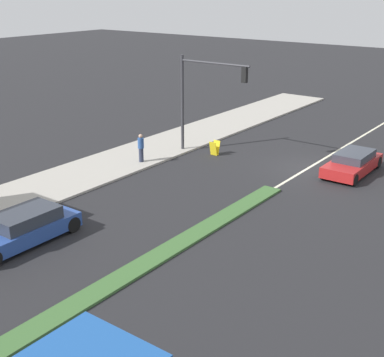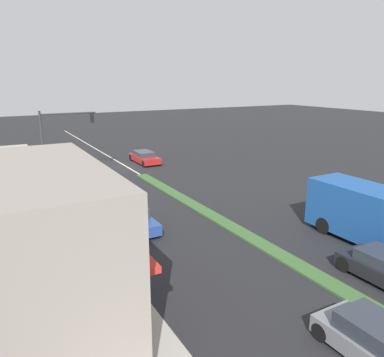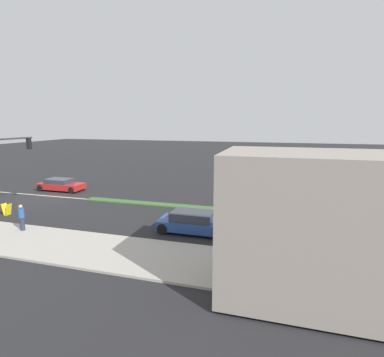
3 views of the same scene
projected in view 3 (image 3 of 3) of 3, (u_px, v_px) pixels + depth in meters
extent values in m
plane|color=#232326|center=(254.00, 213.00, 21.98)|extent=(160.00, 160.00, 0.00)
cube|color=#A8A399|center=(248.00, 270.00, 13.34)|extent=(4.00, 73.00, 0.12)
cube|color=beige|center=(51.00, 196.00, 26.92)|extent=(0.16, 60.00, 0.01)
cube|color=gray|center=(341.00, 229.00, 10.59)|extent=(4.01, 8.41, 5.41)
cube|color=red|center=(331.00, 209.00, 12.80)|extent=(0.70, 6.73, 0.20)
cylinder|color=#333338|center=(6.00, 139.00, 20.50)|extent=(4.50, 0.12, 0.12)
cube|color=black|center=(29.00, 144.00, 22.43)|extent=(0.28, 0.24, 0.84)
sphere|color=red|center=(27.00, 140.00, 22.41)|extent=(0.18, 0.18, 0.18)
sphere|color=gold|center=(28.00, 144.00, 22.46)|extent=(0.18, 0.18, 0.18)
sphere|color=green|center=(28.00, 147.00, 22.51)|extent=(0.18, 0.18, 0.18)
cylinder|color=#282D42|center=(22.00, 224.00, 18.06)|extent=(0.26, 0.26, 0.79)
cylinder|color=#284C8C|center=(21.00, 213.00, 17.93)|extent=(0.34, 0.34, 0.59)
sphere|color=tan|center=(20.00, 206.00, 17.86)|extent=(0.22, 0.22, 0.22)
cube|color=yellow|center=(5.00, 209.00, 21.41)|extent=(0.45, 0.21, 0.84)
cube|color=yellow|center=(9.00, 210.00, 21.32)|extent=(0.45, 0.21, 0.84)
cube|color=silver|center=(359.00, 189.00, 24.29)|extent=(2.28, 2.20, 1.90)
cube|color=#1E519E|center=(309.00, 182.00, 25.28)|extent=(2.40, 5.10, 2.60)
cylinder|color=black|center=(357.00, 195.00, 25.40)|extent=(0.28, 0.90, 0.90)
cylinder|color=black|center=(364.00, 202.00, 23.36)|extent=(0.28, 0.90, 0.90)
cylinder|color=black|center=(292.00, 191.00, 26.85)|extent=(0.28, 0.90, 0.90)
cylinder|color=black|center=(293.00, 197.00, 24.82)|extent=(0.28, 0.90, 0.90)
cube|color=#284793|center=(196.00, 225.00, 18.00)|extent=(1.85, 4.53, 0.58)
cube|color=#2D333D|center=(192.00, 216.00, 17.96)|extent=(1.57, 2.49, 0.51)
cylinder|color=black|center=(229.00, 226.00, 18.30)|extent=(0.22, 0.65, 0.65)
cylinder|color=black|center=(224.00, 235.00, 16.75)|extent=(0.22, 0.65, 0.65)
cylinder|color=black|center=(172.00, 220.00, 19.31)|extent=(0.22, 0.65, 0.65)
cylinder|color=black|center=(163.00, 229.00, 17.76)|extent=(0.22, 0.65, 0.65)
cube|color=black|center=(369.00, 207.00, 21.76)|extent=(1.81, 4.51, 0.59)
cube|color=#2D333D|center=(366.00, 200.00, 21.72)|extent=(1.54, 2.48, 0.47)
cylinder|color=black|center=(339.00, 204.00, 23.04)|extent=(0.22, 0.70, 0.70)
cylinder|color=black|center=(344.00, 210.00, 21.52)|extent=(0.22, 0.70, 0.70)
cube|color=#AD1E1E|center=(61.00, 186.00, 29.08)|extent=(1.81, 4.36, 0.55)
cube|color=#2D333D|center=(59.00, 181.00, 29.05)|extent=(1.54, 2.40, 0.43)
cylinder|color=black|center=(82.00, 187.00, 29.38)|extent=(0.22, 0.63, 0.63)
cylinder|color=black|center=(72.00, 190.00, 27.86)|extent=(0.22, 0.63, 0.63)
cylinder|color=black|center=(52.00, 185.00, 30.35)|extent=(0.22, 0.63, 0.63)
cylinder|color=black|center=(40.00, 188.00, 28.83)|extent=(0.22, 0.63, 0.63)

